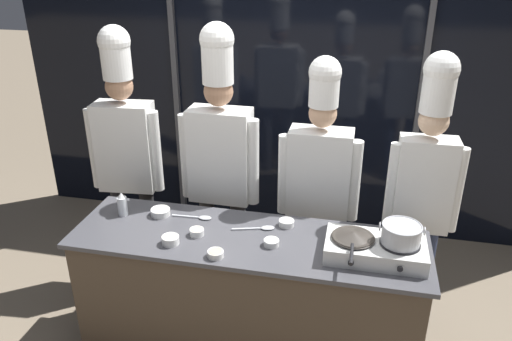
# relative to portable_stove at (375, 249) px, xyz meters

# --- Properties ---
(window_wall_back) EXTENTS (5.24, 0.09, 2.70)m
(window_wall_back) POSITION_rel_portable_stove_xyz_m (-0.78, 1.86, 0.38)
(window_wall_back) COLOR black
(window_wall_back) RESTS_ON ground_plane
(demo_counter) EXTENTS (2.24, 0.66, 0.92)m
(demo_counter) POSITION_rel_portable_stove_xyz_m (-0.78, 0.04, -0.51)
(demo_counter) COLOR #4C3D2D
(demo_counter) RESTS_ON ground_plane
(portable_stove) EXTENTS (0.58, 0.34, 0.11)m
(portable_stove) POSITION_rel_portable_stove_xyz_m (0.00, 0.00, 0.00)
(portable_stove) COLOR silver
(portable_stove) RESTS_ON demo_counter
(frying_pan) EXTENTS (0.26, 0.44, 0.04)m
(frying_pan) POSITION_rel_portable_stove_xyz_m (-0.13, -0.01, 0.08)
(frying_pan) COLOR #38332D
(frying_pan) RESTS_ON portable_stove
(stock_pot) EXTENTS (0.25, 0.23, 0.12)m
(stock_pot) POSITION_rel_portable_stove_xyz_m (0.13, 0.00, 0.12)
(stock_pot) COLOR #B7BABF
(stock_pot) RESTS_ON portable_stove
(squeeze_bottle_clear) EXTENTS (0.06, 0.06, 0.17)m
(squeeze_bottle_clear) POSITION_rel_portable_stove_xyz_m (-1.66, 0.14, 0.02)
(squeeze_bottle_clear) COLOR white
(squeeze_bottle_clear) RESTS_ON demo_counter
(prep_bowl_bean_sprouts) EXTENTS (0.10, 0.10, 0.04)m
(prep_bowl_bean_sprouts) POSITION_rel_portable_stove_xyz_m (-0.61, -0.01, -0.03)
(prep_bowl_bean_sprouts) COLOR white
(prep_bowl_bean_sprouts) RESTS_ON demo_counter
(prep_bowl_shrimp) EXTENTS (0.09, 0.09, 0.04)m
(prep_bowl_shrimp) POSITION_rel_portable_stove_xyz_m (-1.09, 0.00, -0.03)
(prep_bowl_shrimp) COLOR white
(prep_bowl_shrimp) RESTS_ON demo_counter
(prep_bowl_noodles) EXTENTS (0.13, 0.13, 0.05)m
(prep_bowl_noodles) POSITION_rel_portable_stove_xyz_m (-1.42, 0.19, -0.03)
(prep_bowl_noodles) COLOR white
(prep_bowl_noodles) RESTS_ON demo_counter
(prep_bowl_ginger) EXTENTS (0.10, 0.10, 0.04)m
(prep_bowl_ginger) POSITION_rel_portable_stove_xyz_m (-0.91, -0.20, -0.03)
(prep_bowl_ginger) COLOR white
(prep_bowl_ginger) RESTS_ON demo_counter
(prep_bowl_garlic) EXTENTS (0.11, 0.11, 0.05)m
(prep_bowl_garlic) POSITION_rel_portable_stove_xyz_m (-1.22, -0.13, -0.02)
(prep_bowl_garlic) COLOR white
(prep_bowl_garlic) RESTS_ON demo_counter
(prep_bowl_onion) EXTENTS (0.10, 0.10, 0.04)m
(prep_bowl_onion) POSITION_rel_portable_stove_xyz_m (-0.56, 0.23, -0.03)
(prep_bowl_onion) COLOR white
(prep_bowl_onion) RESTS_ON demo_counter
(serving_spoon_slotted) EXTENTS (0.27, 0.11, 0.02)m
(serving_spoon_slotted) POSITION_rel_portable_stove_xyz_m (-0.71, 0.16, -0.05)
(serving_spoon_slotted) COLOR #B2B5BA
(serving_spoon_slotted) RESTS_ON demo_counter
(serving_spoon_solid) EXTENTS (0.27, 0.06, 0.02)m
(serving_spoon_solid) POSITION_rel_portable_stove_xyz_m (-1.14, 0.21, -0.05)
(serving_spoon_solid) COLOR #B2B5BA
(serving_spoon_solid) RESTS_ON demo_counter
(chef_head) EXTENTS (0.56, 0.26, 2.09)m
(chef_head) POSITION_rel_portable_stove_xyz_m (-1.87, 0.67, 0.25)
(chef_head) COLOR #232326
(chef_head) RESTS_ON ground_plane
(chef_sous) EXTENTS (0.59, 0.24, 2.13)m
(chef_sous) POSITION_rel_portable_stove_xyz_m (-1.12, 0.64, 0.27)
(chef_sous) COLOR #4C4C51
(chef_sous) RESTS_ON ground_plane
(chef_line) EXTENTS (0.58, 0.23, 1.94)m
(chef_line) POSITION_rel_portable_stove_xyz_m (-0.40, 0.65, 0.15)
(chef_line) COLOR #4C4C51
(chef_line) RESTS_ON ground_plane
(chef_pastry) EXTENTS (0.49, 0.22, 2.01)m
(chef_pastry) POSITION_rel_portable_stove_xyz_m (0.30, 0.60, 0.23)
(chef_pastry) COLOR #2D3856
(chef_pastry) RESTS_ON ground_plane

